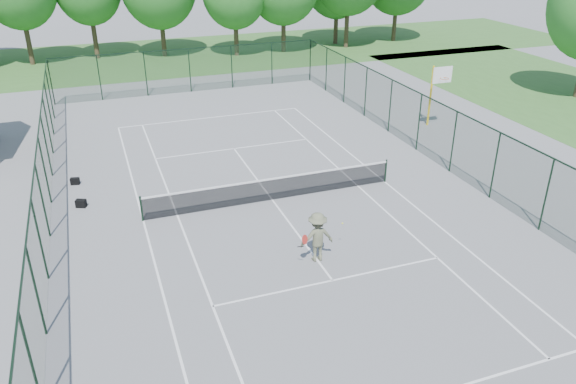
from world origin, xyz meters
name	(u,v)px	position (x,y,z in m)	size (l,w,h in m)	color
ground	(272,200)	(0.00, 0.00, 0.00)	(140.00, 140.00, 0.00)	gray
grass_far	(165,56)	(0.00, 30.00, 0.01)	(80.00, 16.00, 0.01)	#417430
court_lines	(272,200)	(0.00, 0.00, 0.00)	(11.05, 23.85, 0.01)	white
tennis_net	(272,188)	(0.00, 0.00, 0.58)	(11.08, 0.08, 1.10)	black
fence_enclosure	(272,167)	(0.00, 0.00, 1.56)	(18.05, 36.05, 3.02)	#16351E
basketball_goal	(437,84)	(11.72, 5.70, 2.57)	(1.20, 1.43, 3.65)	yellow
sports_bag_a	(81,203)	(-7.79, 2.12, 0.17)	(0.42, 0.25, 0.33)	black
sports_bag_b	(75,181)	(-7.99, 4.59, 0.15)	(0.39, 0.24, 0.30)	black
tennis_player	(317,237)	(0.00, -5.01, 0.93)	(2.07, 0.90, 1.86)	#686B4E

